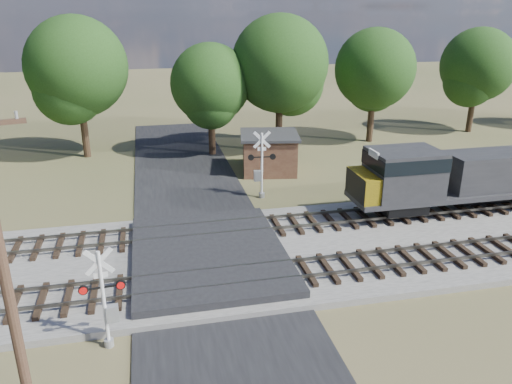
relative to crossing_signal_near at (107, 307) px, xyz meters
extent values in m
plane|color=#464E2A|center=(4.20, 4.96, -1.61)|extent=(160.00, 160.00, 0.00)
cube|color=gray|center=(14.20, 5.46, -1.46)|extent=(140.00, 10.00, 0.30)
cube|color=black|center=(4.20, 4.96, -1.57)|extent=(7.00, 60.00, 0.08)
cube|color=#262628|center=(4.20, 5.46, -1.29)|extent=(7.00, 9.00, 0.62)
cube|color=black|center=(6.20, 2.96, -1.22)|extent=(44.00, 2.60, 0.18)
cube|color=#545148|center=(14.20, 2.24, -1.05)|extent=(140.00, 0.08, 0.15)
cube|color=#545148|center=(14.20, 3.68, -1.05)|extent=(140.00, 0.08, 0.15)
cube|color=black|center=(6.20, 7.96, -1.22)|extent=(44.00, 2.60, 0.18)
cube|color=#545148|center=(14.20, 7.24, -1.05)|extent=(140.00, 0.08, 0.15)
cube|color=#545148|center=(14.20, 8.68, -1.05)|extent=(140.00, 0.08, 0.15)
cylinder|color=silver|center=(-0.08, -0.01, 0.27)|extent=(0.13, 0.13, 3.75)
cylinder|color=#95979A|center=(-0.08, -0.01, -1.47)|extent=(0.34, 0.34, 0.28)
cube|color=silver|center=(-0.08, -0.01, 1.77)|extent=(0.98, 0.11, 0.98)
cube|color=silver|center=(-0.08, -0.01, 1.77)|extent=(0.98, 0.11, 0.98)
cube|color=silver|center=(-0.08, -0.01, 1.25)|extent=(0.47, 0.06, 0.21)
cube|color=black|center=(-0.08, -0.01, 0.78)|extent=(1.50, 0.16, 0.06)
cylinder|color=red|center=(-0.69, -0.05, 0.78)|extent=(0.34, 0.12, 0.34)
cylinder|color=red|center=(0.53, 0.04, 0.78)|extent=(0.34, 0.12, 0.34)
cube|color=#95979A|center=(0.15, 0.01, -0.30)|extent=(0.44, 0.31, 0.61)
cylinder|color=silver|center=(8.55, 13.12, 0.47)|extent=(0.15, 0.15, 4.16)
cylinder|color=#95979A|center=(8.55, 13.12, -1.45)|extent=(0.37, 0.37, 0.31)
cube|color=silver|center=(8.55, 13.12, 2.13)|extent=(1.09, 0.15, 1.09)
cube|color=silver|center=(8.55, 13.12, 2.13)|extent=(1.09, 0.15, 1.09)
cube|color=silver|center=(8.55, 13.12, 1.56)|extent=(0.52, 0.08, 0.23)
cube|color=black|center=(8.55, 13.12, 1.04)|extent=(1.66, 0.23, 0.06)
cylinder|color=red|center=(9.22, 13.05, 1.04)|extent=(0.38, 0.14, 0.37)
cylinder|color=red|center=(7.87, 13.19, 1.04)|extent=(0.38, 0.14, 0.37)
cube|color=#95979A|center=(8.29, 13.15, -0.16)|extent=(0.50, 0.36, 0.68)
cylinder|color=#3E251C|center=(-2.18, -2.65, 3.04)|extent=(0.31, 0.31, 9.30)
cube|color=#42261C|center=(10.30, 18.24, -0.31)|extent=(4.33, 4.33, 2.61)
cube|color=#2B2B2E|center=(10.30, 18.24, 1.09)|extent=(4.76, 4.76, 0.19)
cylinder|color=black|center=(-3.01, 25.04, 1.10)|extent=(0.56, 0.56, 5.42)
sphere|color=#1C3A12|center=(-3.01, 25.04, 5.43)|extent=(7.58, 7.58, 7.58)
cylinder|color=black|center=(6.85, 23.42, 0.59)|extent=(0.56, 0.56, 4.41)
sphere|color=#1C3A12|center=(6.85, 23.42, 4.12)|extent=(6.17, 6.17, 6.17)
cylinder|color=black|center=(12.36, 23.28, 1.11)|extent=(0.56, 0.56, 5.45)
sphere|color=#1C3A12|center=(12.36, 23.28, 5.47)|extent=(7.63, 7.63, 7.63)
cylinder|color=black|center=(21.11, 24.66, 0.83)|extent=(0.56, 0.56, 4.87)
sphere|color=#1C3A12|center=(21.11, 24.66, 4.73)|extent=(6.82, 6.82, 6.82)
cylinder|color=black|center=(31.99, 26.00, 0.80)|extent=(0.56, 0.56, 4.82)
sphere|color=#1C3A12|center=(31.99, 26.00, 4.65)|extent=(6.74, 6.74, 6.74)
camera|label=1|loc=(1.82, -15.45, 9.71)|focal=35.00mm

